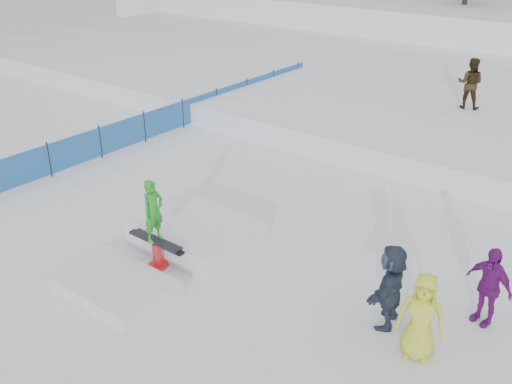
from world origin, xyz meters
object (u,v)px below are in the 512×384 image
Objects in this scene: spectator_dark at (391,286)px; spectator_purple at (488,286)px; jib_rail_feature at (176,244)px; walker_olive at (470,83)px; spectator_yellow at (421,317)px; safety_fence at (183,113)px.

spectator_purple is at bearing 119.37° from spectator_dark.
jib_rail_feature is (-6.37, -1.93, -0.51)m from spectator_purple.
spectator_purple is 1.86m from spectator_dark.
spectator_dark is (2.85, -12.19, -0.86)m from walker_olive.
spectator_yellow is 0.98× the size of spectator_dark.
walker_olive is at bearing 90.15° from spectator_yellow.
spectator_yellow reaches higher than safety_fence.
safety_fence is 9.50× the size of spectator_yellow.
jib_rail_feature reaches higher than spectator_yellow.
spectator_purple is at bearing 16.87° from jib_rail_feature.
spectator_dark reaches higher than spectator_purple.
walker_olive reaches higher than safety_fence.
walker_olive is 13.24m from spectator_yellow.
walker_olive reaches higher than jib_rail_feature.
safety_fence is 9.77× the size of spectator_purple.
spectator_purple is (12.60, -4.69, 0.27)m from safety_fence.
walker_olive reaches higher than spectator_yellow.
spectator_dark is 0.39× the size of jib_rail_feature.
walker_olive is 12.55m from spectator_dark.
spectator_purple reaches higher than safety_fence.
spectator_yellow is (11.99, -6.38, 0.29)m from safety_fence.
spectator_dark is at bearing 132.74° from spectator_yellow.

